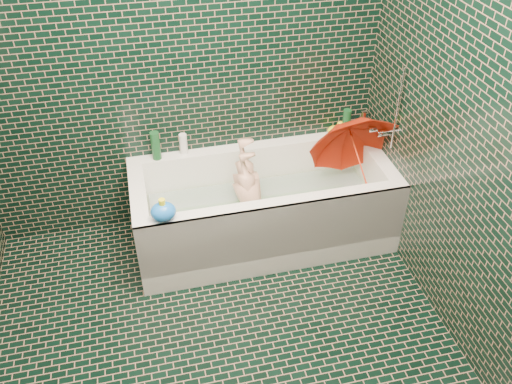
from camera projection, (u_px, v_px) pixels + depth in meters
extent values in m
plane|color=black|center=(228.00, 372.00, 2.94)|extent=(2.80, 2.80, 0.00)
plane|color=black|center=(177.00, 52.00, 3.26)|extent=(2.80, 0.00, 2.80)
plane|color=black|center=(505.00, 147.00, 2.42)|extent=(0.00, 2.80, 2.80)
cube|color=white|center=(263.00, 228.00, 3.77)|extent=(1.70, 0.75, 0.15)
cube|color=white|center=(252.00, 169.00, 3.85)|extent=(1.70, 0.10, 0.40)
cube|color=white|center=(276.00, 228.00, 3.35)|extent=(1.70, 0.10, 0.40)
cube|color=white|center=(375.00, 180.00, 3.75)|extent=(0.10, 0.55, 0.40)
cube|color=white|center=(141.00, 214.00, 3.45)|extent=(0.10, 0.55, 0.40)
cube|color=white|center=(277.00, 241.00, 3.36)|extent=(1.70, 0.02, 0.55)
cube|color=#4EBD25|center=(263.00, 219.00, 3.72)|extent=(1.35, 0.47, 0.01)
cube|color=silver|center=(263.00, 202.00, 3.63)|extent=(1.48, 0.53, 0.00)
cylinder|color=silver|center=(387.00, 132.00, 3.52)|extent=(0.14, 0.05, 0.05)
cylinder|color=silver|center=(372.00, 129.00, 3.55)|extent=(0.05, 0.04, 0.04)
cylinder|color=silver|center=(398.00, 110.00, 3.31)|extent=(0.01, 0.01, 0.55)
imported|color=#D9A287|center=(252.00, 204.00, 3.60)|extent=(0.96, 0.54, 0.30)
imported|color=red|center=(359.00, 159.00, 3.49)|extent=(0.74, 0.84, 0.87)
imported|color=white|center=(361.00, 133.00, 3.86)|extent=(0.12, 0.12, 0.27)
imported|color=#541D6D|center=(359.00, 130.00, 3.89)|extent=(0.09, 0.09, 0.19)
imported|color=#144621|center=(349.00, 133.00, 3.86)|extent=(0.16, 0.16, 0.17)
cylinder|color=#144621|center=(346.00, 123.00, 3.76)|extent=(0.07, 0.07, 0.21)
cylinder|color=silver|center=(363.00, 122.00, 3.80)|extent=(0.06, 0.06, 0.18)
cylinder|color=#144621|center=(156.00, 146.00, 3.54)|extent=(0.06, 0.06, 0.20)
cylinder|color=white|center=(183.00, 144.00, 3.61)|extent=(0.05, 0.05, 0.14)
ellipsoid|color=#FFF11A|center=(334.00, 130.00, 3.81)|extent=(0.11, 0.09, 0.07)
sphere|color=#FFF11A|center=(340.00, 125.00, 3.79)|extent=(0.05, 0.05, 0.05)
cone|color=orange|center=(344.00, 125.00, 3.79)|extent=(0.02, 0.02, 0.02)
ellipsoid|color=blue|center=(163.00, 212.00, 3.06)|extent=(0.18, 0.16, 0.11)
cylinder|color=#FFF11A|center=(162.00, 202.00, 3.02)|extent=(0.04, 0.04, 0.04)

